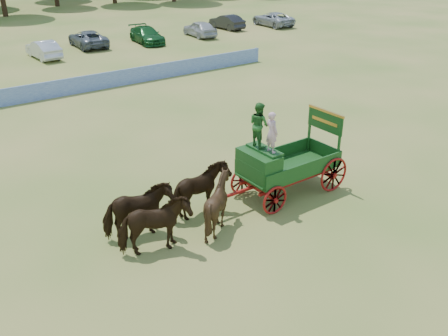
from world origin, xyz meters
The scene contains 8 objects.
ground centered at (0.00, 0.00, 0.00)m, with size 160.00×160.00×0.00m, color #A78A4B.
horse_lead_left centered at (-6.93, 0.02, 0.96)m, with size 1.03×2.27×1.91m, color #321E0E.
horse_lead_right centered at (-6.93, 1.12, 0.96)m, with size 1.03×2.27×1.91m, color #321E0E.
horse_wheel_left centered at (-4.53, 0.02, 0.96)m, with size 1.55×1.74×1.92m, color #321E0E.
horse_wheel_right centered at (-4.53, 1.12, 0.96)m, with size 1.03×2.27×1.91m, color #321E0E.
farm_dray centered at (-1.57, 0.61, 1.66)m, with size 6.00×2.00×3.78m.
sponsor_banner centered at (-1.00, 18.00, 0.53)m, with size 26.00×0.08×1.05m, color #1C3E98.
parked_cars centered at (-2.54, 30.06, 0.76)m, with size 52.12×7.03×1.65m.
Camera 1 is at (-12.88, -11.89, 9.20)m, focal length 40.00 mm.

